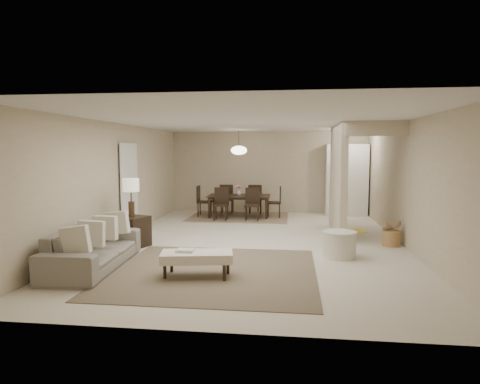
# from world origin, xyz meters

# --- Properties ---
(floor) EXTENTS (9.00, 9.00, 0.00)m
(floor) POSITION_xyz_m (0.00, 0.00, 0.00)
(floor) COLOR beige
(floor) RESTS_ON ground
(ceiling) EXTENTS (9.00, 9.00, 0.00)m
(ceiling) POSITION_xyz_m (0.00, 0.00, 2.50)
(ceiling) COLOR white
(ceiling) RESTS_ON back_wall
(back_wall) EXTENTS (6.00, 0.00, 6.00)m
(back_wall) POSITION_xyz_m (0.00, 4.50, 1.25)
(back_wall) COLOR #BAA98D
(back_wall) RESTS_ON floor
(left_wall) EXTENTS (0.00, 9.00, 9.00)m
(left_wall) POSITION_xyz_m (-3.00, 0.00, 1.25)
(left_wall) COLOR #BAA98D
(left_wall) RESTS_ON floor
(right_wall) EXTENTS (0.00, 9.00, 9.00)m
(right_wall) POSITION_xyz_m (3.00, 0.00, 1.25)
(right_wall) COLOR #BAA98D
(right_wall) RESTS_ON floor
(partition) EXTENTS (0.15, 2.50, 2.50)m
(partition) POSITION_xyz_m (1.80, 1.25, 1.25)
(partition) COLOR #BAA98D
(partition) RESTS_ON floor
(doorway) EXTENTS (0.04, 0.90, 2.04)m
(doorway) POSITION_xyz_m (-2.97, 0.60, 1.02)
(doorway) COLOR black
(doorway) RESTS_ON floor
(pantry_cabinet) EXTENTS (1.20, 0.55, 2.10)m
(pantry_cabinet) POSITION_xyz_m (2.35, 4.15, 1.05)
(pantry_cabinet) COLOR white
(pantry_cabinet) RESTS_ON floor
(flush_light) EXTENTS (0.44, 0.44, 0.05)m
(flush_light) POSITION_xyz_m (2.30, 3.20, 2.46)
(flush_light) COLOR white
(flush_light) RESTS_ON ceiling
(living_rug) EXTENTS (3.20, 3.20, 0.01)m
(living_rug) POSITION_xyz_m (-0.46, -2.27, 0.01)
(living_rug) COLOR brown
(living_rug) RESTS_ON floor
(sofa) EXTENTS (2.32, 1.02, 0.66)m
(sofa) POSITION_xyz_m (-2.45, -2.27, 0.33)
(sofa) COLOR gray
(sofa) RESTS_ON floor
(ottoman_bench) EXTENTS (1.14, 0.67, 0.39)m
(ottoman_bench) POSITION_xyz_m (-0.66, -2.57, 0.31)
(ottoman_bench) COLOR white
(ottoman_bench) RESTS_ON living_rug
(side_table) EXTENTS (0.71, 0.71, 0.61)m
(side_table) POSITION_xyz_m (-2.40, -0.71, 0.30)
(side_table) COLOR black
(side_table) RESTS_ON floor
(table_lamp) EXTENTS (0.32, 0.32, 0.76)m
(table_lamp) POSITION_xyz_m (-2.40, -0.71, 1.17)
(table_lamp) COLOR #43311C
(table_lamp) RESTS_ON side_table
(round_pouf) EXTENTS (0.60, 0.60, 0.47)m
(round_pouf) POSITION_xyz_m (1.61, -1.09, 0.23)
(round_pouf) COLOR white
(round_pouf) RESTS_ON floor
(wicker_basket) EXTENTS (0.44, 0.44, 0.31)m
(wicker_basket) POSITION_xyz_m (2.75, 0.00, 0.15)
(wicker_basket) COLOR olive
(wicker_basket) RESTS_ON floor
(dining_rug) EXTENTS (2.80, 2.10, 0.01)m
(dining_rug) POSITION_xyz_m (-0.76, 3.34, 0.01)
(dining_rug) COLOR #866A53
(dining_rug) RESTS_ON floor
(dining_table) EXTENTS (1.81, 1.04, 0.63)m
(dining_table) POSITION_xyz_m (-0.76, 3.34, 0.31)
(dining_table) COLOR black
(dining_table) RESTS_ON dining_rug
(dining_chairs) EXTENTS (2.42, 1.77, 0.90)m
(dining_chairs) POSITION_xyz_m (-0.76, 3.34, 0.45)
(dining_chairs) COLOR black
(dining_chairs) RESTS_ON dining_rug
(vase) EXTENTS (0.20, 0.20, 0.16)m
(vase) POSITION_xyz_m (-0.76, 3.34, 0.71)
(vase) COLOR silver
(vase) RESTS_ON dining_table
(yellow_mat) EXTENTS (0.90, 0.65, 0.01)m
(yellow_mat) POSITION_xyz_m (2.09, 1.51, 0.01)
(yellow_mat) COLOR yellow
(yellow_mat) RESTS_ON floor
(pendant_light) EXTENTS (0.46, 0.46, 0.71)m
(pendant_light) POSITION_xyz_m (-0.76, 3.34, 1.92)
(pendant_light) COLOR #43311C
(pendant_light) RESTS_ON ceiling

